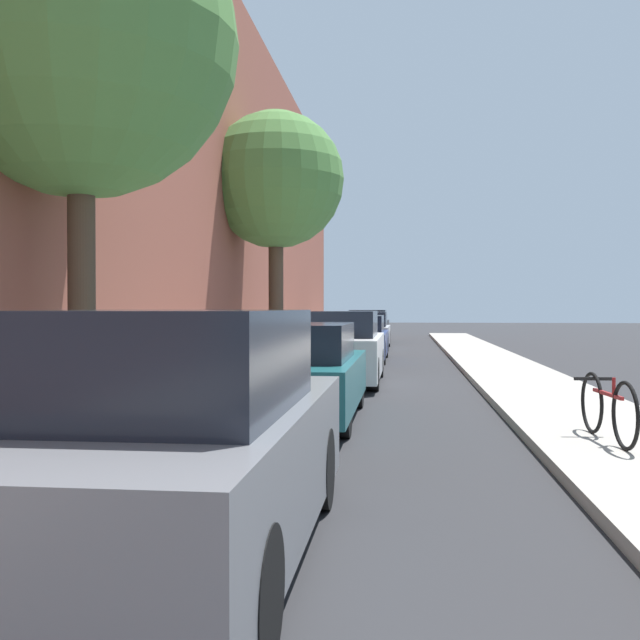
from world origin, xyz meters
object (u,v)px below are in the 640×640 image
Objects in this scene: parked_car_white at (337,349)px; parked_car_navy at (355,339)px; parked_car_teal at (289,373)px; parked_car_silver at (366,331)px; street_tree_near at (80,41)px; parked_car_black at (368,326)px; bicycle at (607,408)px; parked_car_grey at (165,445)px; street_tree_far at (276,181)px.

parked_car_white reaches higher than parked_car_navy.
parked_car_teal is 0.97× the size of parked_car_silver.
parked_car_navy is at bearing 79.53° from street_tree_near.
parked_car_black is 24.83m from bicycle.
parked_car_teal is 4.81m from street_tree_near.
parked_car_silver is (0.01, 23.02, -0.06)m from parked_car_grey.
parked_car_silver is 0.95× the size of parked_car_black.
parked_car_silver is 5.29m from parked_car_black.
parked_car_teal is 0.92× the size of parked_car_black.
parked_car_grey is 0.88× the size of parked_car_black.
parked_car_silver is at bearing 89.53° from parked_car_teal.
parked_car_navy is at bearing -89.09° from parked_car_black.
parked_car_grey reaches higher than parked_car_navy.
parked_car_black is (-0.16, 28.31, -0.02)m from parked_car_grey.
parked_car_navy is at bearing 43.43° from street_tree_far.
street_tree_far is (-1.81, 9.32, 4.19)m from parked_car_teal.
parked_car_teal is 22.72m from parked_car_black.
parked_car_black is at bearing 84.89° from street_tree_near.
street_tree_near is (-2.41, -6.47, 3.93)m from parked_car_white.
parked_car_black is 14.14m from street_tree_far.
bicycle is at bearing -62.88° from parked_car_white.
street_tree_near is 0.97× the size of street_tree_far.
parked_car_silver is (-0.01, 6.26, 0.02)m from parked_car_navy.
parked_car_grey is at bearing -59.87° from street_tree_near.
parked_car_silver is 19.58m from bicycle.
parked_car_grey is 0.63× the size of street_tree_near.
parked_car_white is at bearing 112.81° from bicycle.
parked_car_teal is at bearing 149.13° from bicycle.
parked_car_navy is 1.02× the size of parked_car_black.
parked_car_teal is at bearing -92.41° from parked_car_white.
street_tree_far is (-2.02, 4.42, 4.14)m from parked_car_white.
parked_car_black is at bearing 90.91° from parked_car_navy.
parked_car_white is at bearing 89.58° from parked_car_grey.
parked_car_teal is at bearing 91.33° from parked_car_grey.
street_tree_near is (-2.35, -19.00, 3.97)m from parked_car_silver.
street_tree_far is 13.16m from bicycle.
parked_car_silver is at bearing -88.11° from parked_car_black.
parked_car_grey is 5.59m from parked_car_teal.
street_tree_far is at bearing 114.54° from parked_car_white.
parked_car_black is at bearing 91.89° from parked_car_silver.
parked_car_white is 0.67× the size of street_tree_far.
parked_car_navy is at bearing 100.76° from bicycle.
street_tree_far is at bearing 87.93° from street_tree_near.
parked_car_black is 0.71× the size of street_tree_near.
street_tree_far is at bearing 100.99° from parked_car_teal.
parked_car_silver is (0.14, 17.43, 0.01)m from parked_car_teal.
parked_car_silver is at bearing 89.97° from parked_car_grey.
parked_car_teal is 4.91m from parked_car_white.
street_tree_far is (-1.96, -1.86, 4.21)m from parked_car_navy.
street_tree_near is at bearing 120.13° from parked_car_grey.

